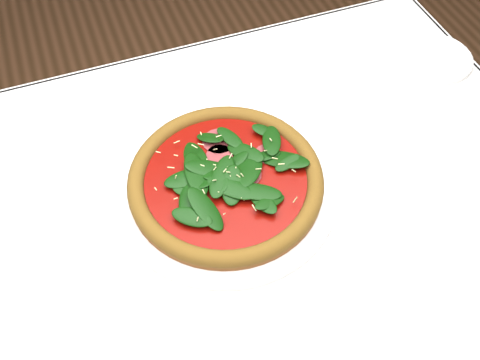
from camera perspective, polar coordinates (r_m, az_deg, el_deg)
name	(u,v)px	position (r m, az deg, el deg)	size (l,w,h in m)	color
dining_table	(201,262)	(0.88, -4.15, -8.67)	(1.21, 0.81, 0.75)	silver
plate	(226,186)	(0.82, -1.51, -0.63)	(0.35, 0.35, 0.01)	white
pizza	(226,178)	(0.81, -1.54, 0.19)	(0.39, 0.39, 0.04)	#945823
saucer_far	(435,58)	(1.09, 20.10, 12.16)	(0.14, 0.14, 0.01)	white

